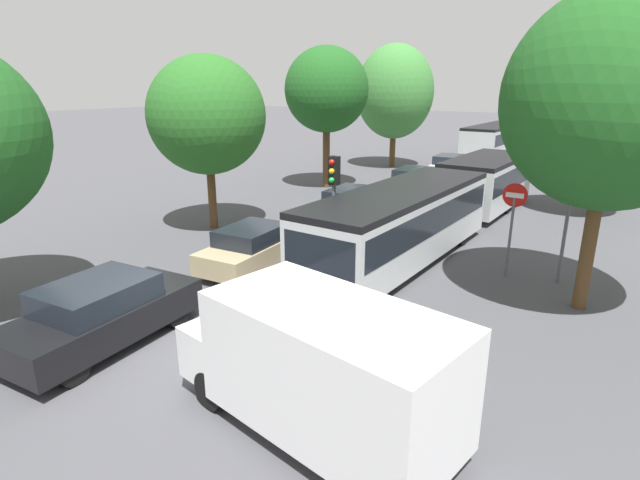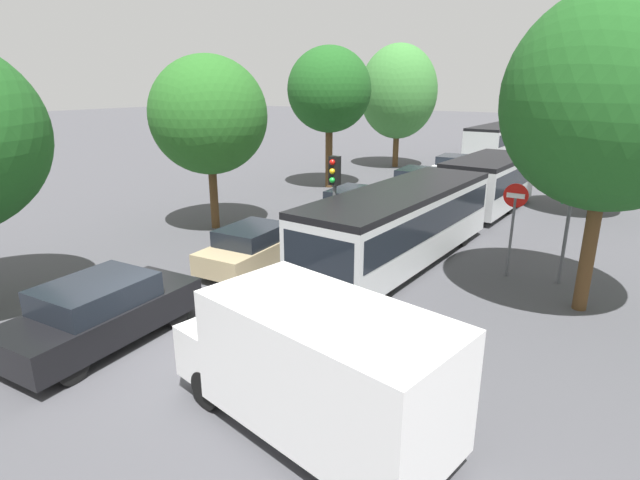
% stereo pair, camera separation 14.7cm
% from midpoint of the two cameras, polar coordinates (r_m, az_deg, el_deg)
% --- Properties ---
extents(ground_plane, '(200.00, 200.00, 0.00)m').
position_cam_midpoint_polar(ground_plane, '(11.53, -15.06, -11.98)').
color(ground_plane, '#47474C').
extents(articulated_bus, '(3.30, 16.33, 2.41)m').
position_cam_midpoint_polar(articulated_bus, '(19.22, 13.65, 4.44)').
color(articulated_bus, silver).
rests_on(articulated_bus, ground).
extents(city_bus_rear, '(3.03, 11.58, 2.47)m').
position_cam_midpoint_polar(city_bus_rear, '(43.57, 19.64, 11.02)').
color(city_bus_rear, silver).
rests_on(city_bus_rear, ground).
extents(queued_car_black, '(2.09, 4.43, 1.50)m').
position_cam_midpoint_polar(queued_car_black, '(12.03, -23.96, -7.61)').
color(queued_car_black, black).
rests_on(queued_car_black, ground).
extents(queued_car_tan, '(1.90, 4.02, 1.37)m').
position_cam_midpoint_polar(queued_car_tan, '(15.65, -7.91, -0.82)').
color(queued_car_tan, tan).
rests_on(queued_car_tan, ground).
extents(queued_car_graphite, '(2.03, 4.29, 1.46)m').
position_cam_midpoint_polar(queued_car_graphite, '(20.70, 3.49, 3.96)').
color(queued_car_graphite, '#47474C').
rests_on(queued_car_graphite, ground).
extents(queued_car_silver, '(2.01, 4.26, 1.45)m').
position_cam_midpoint_polar(queued_car_silver, '(26.17, 10.53, 6.54)').
color(queued_car_silver, '#B7BABF').
rests_on(queued_car_silver, ground).
extents(queued_car_white, '(1.93, 4.08, 1.39)m').
position_cam_midpoint_polar(queued_car_white, '(31.97, 14.43, 8.17)').
color(queued_car_white, white).
rests_on(queued_car_white, ground).
extents(white_van, '(5.27, 2.83, 2.31)m').
position_cam_midpoint_polar(white_van, '(8.22, -0.47, -14.13)').
color(white_van, white).
rests_on(white_van, ground).
extents(traffic_light, '(0.32, 0.36, 3.40)m').
position_cam_midpoint_polar(traffic_light, '(15.81, 1.31, 6.31)').
color(traffic_light, '#56595E').
rests_on(traffic_light, ground).
extents(no_entry_sign, '(0.70, 0.08, 2.82)m').
position_cam_midpoint_polar(no_entry_sign, '(15.62, 20.90, 2.68)').
color(no_entry_sign, '#56595E').
rests_on(no_entry_sign, ground).
extents(direction_sign_post, '(0.35, 1.38, 3.60)m').
position_cam_midpoint_polar(direction_sign_post, '(15.51, 26.47, 4.52)').
color(direction_sign_post, '#56595E').
rests_on(direction_sign_post, ground).
extents(tree_left_mid, '(4.44, 4.44, 6.62)m').
position_cam_midpoint_polar(tree_left_mid, '(19.83, -12.81, 13.37)').
color(tree_left_mid, '#51381E').
rests_on(tree_left_mid, ground).
extents(tree_left_far, '(4.47, 4.47, 7.49)m').
position_cam_midpoint_polar(tree_left_far, '(27.69, 0.59, 16.76)').
color(tree_left_far, '#51381E').
rests_on(tree_left_far, ground).
extents(tree_left_distant, '(5.17, 5.17, 8.12)m').
position_cam_midpoint_polar(tree_left_distant, '(35.27, 8.43, 16.40)').
color(tree_left_distant, '#51381E').
rests_on(tree_left_distant, ground).
extents(tree_right_near, '(4.98, 4.98, 7.76)m').
position_cam_midpoint_polar(tree_right_near, '(13.54, 29.95, 13.15)').
color(tree_right_near, '#51381E').
rests_on(tree_right_near, ground).
extents(tree_right_mid, '(4.18, 4.18, 6.64)m').
position_cam_midpoint_polar(tree_right_mid, '(24.54, 29.86, 12.15)').
color(tree_right_mid, '#51381E').
rests_on(tree_right_mid, ground).
extents(tree_right_far, '(4.67, 4.67, 7.40)m').
position_cam_midpoint_polar(tree_right_far, '(35.74, 31.65, 13.75)').
color(tree_right_far, '#51381E').
rests_on(tree_right_far, ground).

